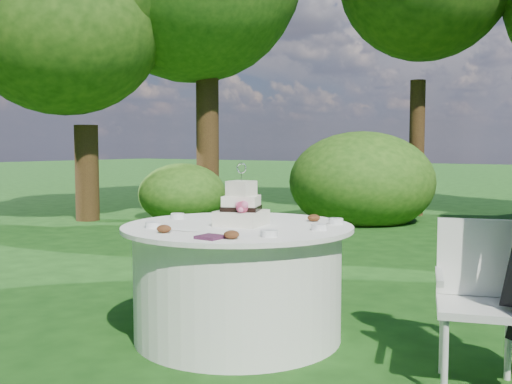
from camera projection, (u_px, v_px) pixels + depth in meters
ground at (238, 336)px, 4.10m from camera, size 80.00×80.00×0.00m
napkins at (211, 237)px, 3.45m from camera, size 0.14×0.14×0.02m
feather_plume at (170, 229)px, 3.82m from camera, size 0.48×0.07×0.01m
table at (238, 280)px, 4.07m from camera, size 1.56×1.56×0.77m
cake at (241, 208)px, 4.02m from camera, size 0.35×0.35×0.42m
chair at (478, 290)px, 3.26m from camera, size 0.55×0.55×0.90m
votives at (247, 222)px, 4.04m from camera, size 1.24×0.98×0.04m
petal_cups at (240, 226)px, 3.78m from camera, size 0.59×1.09×0.05m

